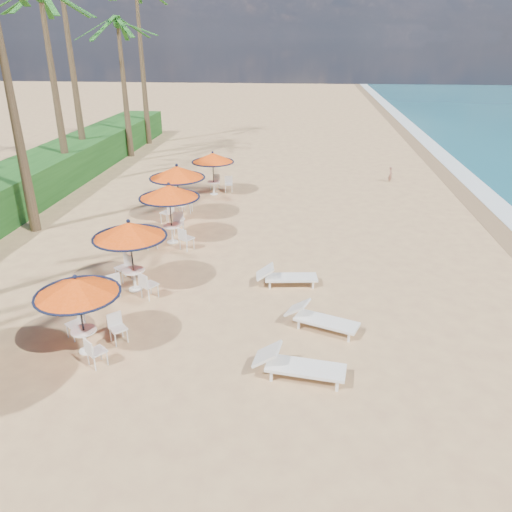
{
  "coord_description": "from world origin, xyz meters",
  "views": [
    {
      "loc": [
        0.01,
        -10.41,
        7.45
      ],
      "look_at": [
        -1.39,
        3.68,
        1.2
      ],
      "focal_mm": 35.0,
      "sensor_mm": 36.0,
      "label": 1
    }
  ],
  "objects_px": {
    "station_1": "(129,239)",
    "station_2": "(170,199)",
    "lounger_near": "(296,365)",
    "station_4": "(214,161)",
    "station_0": "(80,296)",
    "lounger_mid": "(319,318)",
    "lounger_far": "(285,276)",
    "station_3": "(177,177)"
  },
  "relations": [
    {
      "from": "station_4",
      "to": "lounger_near",
      "type": "height_order",
      "value": "station_4"
    },
    {
      "from": "station_1",
      "to": "station_2",
      "type": "height_order",
      "value": "station_2"
    },
    {
      "from": "station_0",
      "to": "lounger_mid",
      "type": "bearing_deg",
      "value": 15.5
    },
    {
      "from": "station_4",
      "to": "lounger_far",
      "type": "height_order",
      "value": "station_4"
    },
    {
      "from": "station_3",
      "to": "station_0",
      "type": "bearing_deg",
      "value": -89.63
    },
    {
      "from": "station_0",
      "to": "station_1",
      "type": "height_order",
      "value": "station_1"
    },
    {
      "from": "station_3",
      "to": "lounger_far",
      "type": "distance_m",
      "value": 7.89
    },
    {
      "from": "lounger_near",
      "to": "lounger_far",
      "type": "relative_size",
      "value": 1.11
    },
    {
      "from": "station_0",
      "to": "station_1",
      "type": "relative_size",
      "value": 0.92
    },
    {
      "from": "lounger_near",
      "to": "lounger_mid",
      "type": "xyz_separation_m",
      "value": [
        0.58,
        2.22,
        -0.02
      ]
    },
    {
      "from": "station_1",
      "to": "lounger_near",
      "type": "height_order",
      "value": "station_1"
    },
    {
      "from": "station_1",
      "to": "station_2",
      "type": "xyz_separation_m",
      "value": [
        0.21,
        4.06,
        0.03
      ]
    },
    {
      "from": "station_4",
      "to": "lounger_far",
      "type": "bearing_deg",
      "value": -67.85
    },
    {
      "from": "station_2",
      "to": "lounger_mid",
      "type": "height_order",
      "value": "station_2"
    },
    {
      "from": "station_2",
      "to": "station_4",
      "type": "bearing_deg",
      "value": 85.68
    },
    {
      "from": "station_0",
      "to": "station_2",
      "type": "distance_m",
      "value": 7.47
    },
    {
      "from": "station_1",
      "to": "station_2",
      "type": "distance_m",
      "value": 4.06
    },
    {
      "from": "station_2",
      "to": "station_4",
      "type": "height_order",
      "value": "station_2"
    },
    {
      "from": "lounger_mid",
      "to": "station_1",
      "type": "bearing_deg",
      "value": -175.68
    },
    {
      "from": "station_0",
      "to": "lounger_mid",
      "type": "height_order",
      "value": "station_0"
    },
    {
      "from": "lounger_near",
      "to": "lounger_far",
      "type": "xyz_separation_m",
      "value": [
        -0.49,
        4.78,
        -0.03
      ]
    },
    {
      "from": "lounger_mid",
      "to": "lounger_far",
      "type": "bearing_deg",
      "value": 133.85
    },
    {
      "from": "lounger_mid",
      "to": "station_2",
      "type": "bearing_deg",
      "value": 155.15
    },
    {
      "from": "station_4",
      "to": "lounger_far",
      "type": "xyz_separation_m",
      "value": [
        4.06,
        -9.97,
        -1.36
      ]
    },
    {
      "from": "station_3",
      "to": "lounger_far",
      "type": "bearing_deg",
      "value": -50.32
    },
    {
      "from": "station_1",
      "to": "lounger_near",
      "type": "bearing_deg",
      "value": -37.08
    },
    {
      "from": "lounger_mid",
      "to": "lounger_far",
      "type": "height_order",
      "value": "lounger_mid"
    },
    {
      "from": "lounger_mid",
      "to": "lounger_far",
      "type": "relative_size",
      "value": 1.04
    },
    {
      "from": "station_2",
      "to": "lounger_mid",
      "type": "bearing_deg",
      "value": -45.87
    },
    {
      "from": "lounger_near",
      "to": "station_0",
      "type": "bearing_deg",
      "value": -178.1
    },
    {
      "from": "lounger_mid",
      "to": "lounger_near",
      "type": "bearing_deg",
      "value": -83.63
    },
    {
      "from": "lounger_near",
      "to": "station_4",
      "type": "bearing_deg",
      "value": 115.18
    },
    {
      "from": "lounger_near",
      "to": "station_2",
      "type": "bearing_deg",
      "value": 130.21
    },
    {
      "from": "station_0",
      "to": "lounger_near",
      "type": "bearing_deg",
      "value": -6.14
    },
    {
      "from": "station_2",
      "to": "lounger_far",
      "type": "height_order",
      "value": "station_2"
    },
    {
      "from": "station_0",
      "to": "lounger_far",
      "type": "bearing_deg",
      "value": 40.81
    },
    {
      "from": "station_0",
      "to": "station_3",
      "type": "xyz_separation_m",
      "value": [
        -0.07,
        10.15,
        0.31
      ]
    },
    {
      "from": "station_4",
      "to": "lounger_mid",
      "type": "xyz_separation_m",
      "value": [
        5.13,
        -12.52,
        -1.36
      ]
    },
    {
      "from": "station_3",
      "to": "lounger_mid",
      "type": "bearing_deg",
      "value": -54.75
    },
    {
      "from": "station_1",
      "to": "station_3",
      "type": "distance_m",
      "value": 6.75
    },
    {
      "from": "station_0",
      "to": "station_2",
      "type": "xyz_separation_m",
      "value": [
        0.3,
        7.46,
        0.17
      ]
    },
    {
      "from": "station_2",
      "to": "station_3",
      "type": "bearing_deg",
      "value": 97.82
    }
  ]
}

